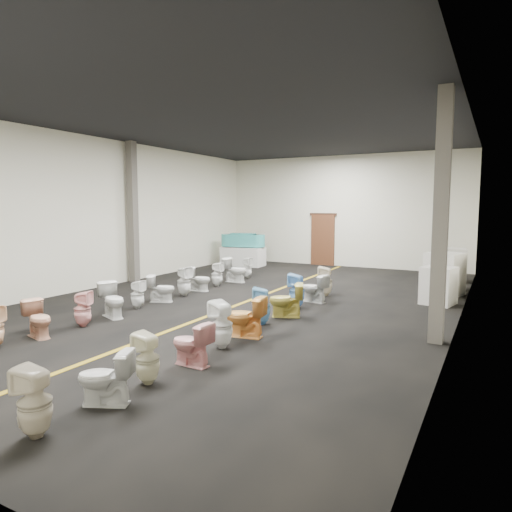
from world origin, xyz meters
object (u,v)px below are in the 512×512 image
object	(u,v)px
toilet_left_9	(217,274)
toilet_left_10	(235,270)
appliance_crate_a	(438,286)
appliance_crate_b	(444,274)
toilet_right_1	(105,378)
display_table	(243,256)
toilet_left_2	(38,319)
toilet_right_9	(314,288)
toilet_right_10	(326,281)
toilet_left_5	(137,294)
toilet_left_6	(161,289)
bathtub	(243,240)
toilet_left_7	(184,281)
toilet_right_4	(222,325)
toilet_left_3	(83,309)
toilet_left_4	(113,300)
toilet_right_6	(262,306)
appliance_crate_c	(448,276)
toilet_right_7	(286,300)
toilet_right_3	(191,344)
appliance_crate_d	(453,265)
toilet_right_2	(147,358)
toilet_right_0	(35,402)
toilet_left_8	(199,279)
toilet_right_8	(297,291)

from	to	relation	value
toilet_left_9	toilet_left_10	world-z (taller)	toilet_left_10
appliance_crate_a	appliance_crate_b	bearing A→B (deg)	90.00
toilet_right_1	display_table	bearing A→B (deg)	177.86
toilet_left_2	toilet_right_9	bearing A→B (deg)	-17.95
toilet_left_10	toilet_right_10	world-z (taller)	toilet_right_10
toilet_left_5	appliance_crate_a	bearing A→B (deg)	-64.18
toilet_left_9	toilet_left_6	bearing A→B (deg)	172.59
display_table	appliance_crate_a	world-z (taller)	appliance_crate_a
bathtub	toilet_right_1	bearing A→B (deg)	-79.02
toilet_left_7	toilet_right_4	xyz separation A→B (m)	(3.38, -3.43, 0.01)
toilet_right_9	toilet_left_10	bearing A→B (deg)	-105.71
display_table	toilet_left_3	world-z (taller)	display_table
bathtub	toilet_left_4	world-z (taller)	bathtub
toilet_left_5	toilet_right_1	size ratio (longest dim) A/B	1.00
bathtub	toilet_right_6	size ratio (longest dim) A/B	2.35
toilet_left_2	toilet_left_4	distance (m)	1.80
toilet_left_10	toilet_left_3	bearing A→B (deg)	177.43
bathtub	appliance_crate_c	world-z (taller)	bathtub
appliance_crate_c	toilet_right_7	bearing A→B (deg)	-117.56
toilet_left_6	toilet_right_1	distance (m)	6.15
toilet_left_5	toilet_left_9	xyz separation A→B (m)	(0.03, 3.47, 0.03)
toilet_left_5	toilet_left_10	size ratio (longest dim) A/B	0.88
toilet_left_6	toilet_right_1	world-z (taller)	toilet_left_6
toilet_left_4	toilet_right_7	xyz separation A→B (m)	(3.38, 1.83, -0.01)
toilet_right_1	toilet_left_10	bearing A→B (deg)	176.15
appliance_crate_b	toilet_left_3	world-z (taller)	appliance_crate_b
appliance_crate_b	toilet_right_10	bearing A→B (deg)	-149.77
appliance_crate_c	toilet_right_3	bearing A→B (deg)	-107.62
appliance_crate_d	toilet_right_1	xyz separation A→B (m)	(-2.94, -12.11, -0.20)
toilet_right_10	appliance_crate_b	bearing A→B (deg)	112.16
appliance_crate_a	appliance_crate_d	distance (m)	3.92
toilet_left_3	toilet_right_4	distance (m)	3.27
appliance_crate_d	toilet_right_2	bearing A→B (deg)	-104.45
toilet_left_7	toilet_left_9	distance (m)	1.71
display_table	appliance_crate_b	xyz separation A→B (m)	(8.03, -2.84, 0.21)
toilet_left_7	toilet_right_4	bearing A→B (deg)	-124.88
toilet_left_9	toilet_right_7	xyz separation A→B (m)	(3.48, -2.56, 0.00)
toilet_right_2	toilet_right_3	bearing A→B (deg)	175.47
toilet_left_4	toilet_right_0	distance (m)	5.35
toilet_left_6	toilet_right_6	bearing A→B (deg)	-127.34
toilet_right_2	toilet_right_4	world-z (taller)	toilet_right_4
toilet_left_7	toilet_left_10	size ratio (longest dim) A/B	1.04
toilet_left_6	toilet_right_1	bearing A→B (deg)	-170.66
appliance_crate_c	appliance_crate_a	bearing A→B (deg)	-90.00
toilet_right_1	toilet_right_3	bearing A→B (deg)	151.99
bathtub	appliance_crate_a	xyz separation A→B (m)	(8.03, -4.19, -0.60)
display_table	toilet_left_8	world-z (taller)	display_table
appliance_crate_c	toilet_right_8	world-z (taller)	toilet_right_8
toilet_left_2	toilet_right_10	distance (m)	7.19
toilet_left_4	toilet_left_6	bearing A→B (deg)	26.19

